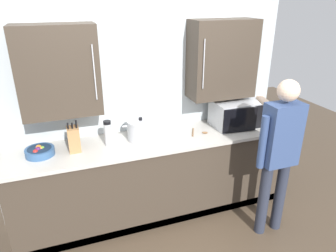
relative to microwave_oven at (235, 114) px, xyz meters
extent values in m
cube|color=#B2BCC1|center=(-1.00, 0.33, 0.38)|extent=(3.24, 0.10, 2.90)
cube|color=#3D3328|center=(-1.85, 0.12, 0.61)|extent=(0.73, 0.32, 0.84)
cylinder|color=#B7BABF|center=(-1.54, -0.06, 0.61)|extent=(0.01, 0.01, 0.50)
cube|color=#3D3328|center=(-0.15, 0.12, 0.61)|extent=(0.73, 0.32, 0.84)
cylinder|color=#B7BABF|center=(-0.45, -0.06, 0.61)|extent=(0.01, 0.01, 0.50)
cube|color=#3D3328|center=(-1.00, -0.04, -0.62)|extent=(2.94, 0.61, 0.88)
cube|color=#BCB7AD|center=(-1.00, -0.04, -0.16)|extent=(2.98, 0.65, 0.03)
cube|color=black|center=(-1.00, -0.32, -1.02)|extent=(2.94, 0.04, 0.09)
cube|color=#B7BABF|center=(0.02, 0.01, 0.00)|extent=(0.55, 0.36, 0.29)
cube|color=beige|center=(-0.05, 0.00, 0.00)|extent=(0.36, 0.31, 0.24)
cube|color=black|center=(0.22, -0.18, 0.00)|extent=(0.15, 0.01, 0.27)
cube|color=black|center=(-0.05, -0.19, 0.00)|extent=(0.40, 0.06, 0.27)
cylinder|color=#335684|center=(-2.11, -0.01, -0.11)|extent=(0.27, 0.27, 0.07)
cylinder|color=#192B42|center=(-2.11, -0.01, -0.10)|extent=(0.22, 0.22, 0.04)
sphere|color=#5B9333|center=(-2.09, 0.00, -0.08)|extent=(0.04, 0.04, 0.04)
sphere|color=orange|center=(-2.10, -0.01, -0.08)|extent=(0.04, 0.04, 0.04)
sphere|color=red|center=(-2.15, -0.07, -0.08)|extent=(0.05, 0.05, 0.05)
sphere|color=orange|center=(-2.12, 0.01, -0.08)|extent=(0.06, 0.06, 0.06)
sphere|color=#511E5B|center=(-2.12, -0.02, -0.08)|extent=(0.05, 0.05, 0.05)
cylinder|color=#B7BABF|center=(-1.12, 0.01, -0.05)|extent=(0.29, 0.29, 0.20)
cylinder|color=#B7BABF|center=(-1.12, 0.01, 0.06)|extent=(0.29, 0.29, 0.02)
cylinder|color=black|center=(-1.12, 0.01, 0.08)|extent=(0.04, 0.04, 0.03)
cylinder|color=#B7BABF|center=(-1.28, 0.01, 0.02)|extent=(0.05, 0.02, 0.02)
cylinder|color=#B7BABF|center=(-0.95, 0.01, 0.02)|extent=(0.05, 0.02, 0.02)
cube|color=#A37547|center=(-1.79, -0.02, -0.03)|extent=(0.11, 0.15, 0.24)
cylinder|color=black|center=(-1.83, -0.05, 0.13)|extent=(0.02, 0.02, 0.06)
cylinder|color=black|center=(-1.79, -0.05, 0.12)|extent=(0.02, 0.02, 0.06)
cylinder|color=black|center=(-1.75, -0.05, 0.14)|extent=(0.02, 0.02, 0.08)
cylinder|color=brown|center=(-0.54, -0.03, -0.14)|extent=(0.10, 0.19, 0.01)
ellipsoid|color=brown|center=(-0.42, -0.09, -0.14)|extent=(0.08, 0.07, 0.02)
cylinder|color=#B7BABF|center=(-1.46, -0.02, -0.03)|extent=(0.07, 0.07, 0.23)
cylinder|color=black|center=(-1.46, -0.02, 0.10)|extent=(0.08, 0.08, 0.03)
cylinder|color=#282D3D|center=(-0.05, -0.75, -0.66)|extent=(0.11, 0.11, 0.81)
cylinder|color=#282D3D|center=(0.15, -0.75, -0.66)|extent=(0.11, 0.11, 0.81)
cube|color=#334775|center=(0.05, -0.75, 0.05)|extent=(0.34, 0.20, 0.61)
sphere|color=beige|center=(0.05, -0.75, 0.48)|extent=(0.20, 0.20, 0.20)
cylinder|color=beige|center=(0.13, -0.53, 0.19)|extent=(0.24, 0.49, 0.29)
cylinder|color=#334775|center=(-0.15, -0.75, 0.00)|extent=(0.07, 0.07, 0.52)
camera|label=1|loc=(-1.85, -2.87, 1.26)|focal=33.08mm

